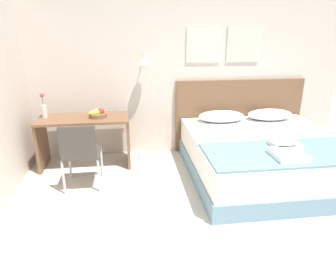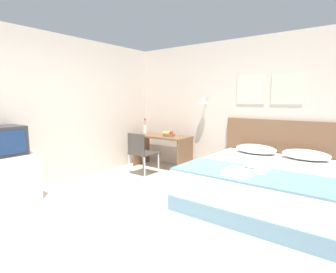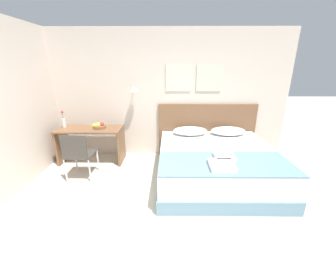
{
  "view_description": "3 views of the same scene",
  "coord_description": "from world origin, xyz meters",
  "px_view_note": "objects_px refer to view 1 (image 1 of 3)",
  "views": [
    {
      "loc": [
        -0.79,
        -1.91,
        1.9
      ],
      "look_at": [
        -0.35,
        1.43,
        0.7
      ],
      "focal_mm": 32.0,
      "sensor_mm": 36.0,
      "label": 1
    },
    {
      "loc": [
        2.08,
        -2.15,
        1.53
      ],
      "look_at": [
        -0.51,
        1.29,
        0.91
      ],
      "focal_mm": 28.0,
      "sensor_mm": 36.0,
      "label": 2
    },
    {
      "loc": [
        0.17,
        -1.68,
        1.94
      ],
      "look_at": [
        0.15,
        1.77,
        0.74
      ],
      "focal_mm": 22.0,
      "sensor_mm": 36.0,
      "label": 3
    }
  ],
  "objects_px": {
    "pillow_left": "(221,116)",
    "fruit_bowl": "(98,114)",
    "pillow_right": "(270,114)",
    "headboard": "(239,115)",
    "flower_vase": "(44,109)",
    "desk": "(85,132)",
    "bed": "(264,156)",
    "folded_towel_near_foot": "(285,145)",
    "folded_towel_mid_bed": "(288,154)",
    "desk_chair": "(80,151)",
    "throw_blanket": "(289,153)"
  },
  "relations": [
    {
      "from": "folded_towel_near_foot",
      "to": "desk_chair",
      "type": "xyz_separation_m",
      "value": [
        -2.42,
        0.4,
        -0.12
      ]
    },
    {
      "from": "pillow_right",
      "to": "desk_chair",
      "type": "height_order",
      "value": "desk_chair"
    },
    {
      "from": "pillow_left",
      "to": "folded_towel_near_foot",
      "type": "distance_m",
      "value": 1.28
    },
    {
      "from": "pillow_left",
      "to": "folded_towel_near_foot",
      "type": "relative_size",
      "value": 2.34
    },
    {
      "from": "desk",
      "to": "desk_chair",
      "type": "height_order",
      "value": "desk_chair"
    },
    {
      "from": "folded_towel_near_foot",
      "to": "flower_vase",
      "type": "relative_size",
      "value": 0.87
    },
    {
      "from": "pillow_right",
      "to": "fruit_bowl",
      "type": "height_order",
      "value": "fruit_bowl"
    },
    {
      "from": "fruit_bowl",
      "to": "flower_vase",
      "type": "relative_size",
      "value": 0.75
    },
    {
      "from": "headboard",
      "to": "desk_chair",
      "type": "height_order",
      "value": "headboard"
    },
    {
      "from": "flower_vase",
      "to": "throw_blanket",
      "type": "bearing_deg",
      "value": -24.08
    },
    {
      "from": "bed",
      "to": "folded_towel_mid_bed",
      "type": "relative_size",
      "value": 5.81
    },
    {
      "from": "bed",
      "to": "fruit_bowl",
      "type": "xyz_separation_m",
      "value": [
        -2.24,
        0.68,
        0.49
      ]
    },
    {
      "from": "pillow_right",
      "to": "folded_towel_mid_bed",
      "type": "distance_m",
      "value": 1.57
    },
    {
      "from": "folded_towel_near_foot",
      "to": "folded_towel_mid_bed",
      "type": "relative_size",
      "value": 0.86
    },
    {
      "from": "bed",
      "to": "headboard",
      "type": "height_order",
      "value": "headboard"
    },
    {
      "from": "desk",
      "to": "flower_vase",
      "type": "xyz_separation_m",
      "value": [
        -0.54,
        0.05,
        0.34
      ]
    },
    {
      "from": "pillow_right",
      "to": "throw_blanket",
      "type": "bearing_deg",
      "value": -106.26
    },
    {
      "from": "bed",
      "to": "throw_blanket",
      "type": "bearing_deg",
      "value": -90.0
    },
    {
      "from": "pillow_left",
      "to": "flower_vase",
      "type": "height_order",
      "value": "flower_vase"
    },
    {
      "from": "pillow_left",
      "to": "desk",
      "type": "height_order",
      "value": "pillow_left"
    },
    {
      "from": "pillow_right",
      "to": "fruit_bowl",
      "type": "relative_size",
      "value": 2.71
    },
    {
      "from": "pillow_right",
      "to": "desk",
      "type": "height_order",
      "value": "pillow_right"
    },
    {
      "from": "fruit_bowl",
      "to": "headboard",
      "type": "bearing_deg",
      "value": 9.36
    },
    {
      "from": "folded_towel_mid_bed",
      "to": "desk_chair",
      "type": "distance_m",
      "value": 2.42
    },
    {
      "from": "bed",
      "to": "flower_vase",
      "type": "bearing_deg",
      "value": 166.02
    },
    {
      "from": "folded_towel_near_foot",
      "to": "bed",
      "type": "bearing_deg",
      "value": 92.11
    },
    {
      "from": "pillow_right",
      "to": "folded_towel_near_foot",
      "type": "xyz_separation_m",
      "value": [
        -0.38,
        -1.21,
        -0.03
      ]
    },
    {
      "from": "pillow_right",
      "to": "flower_vase",
      "type": "bearing_deg",
      "value": -179.72
    },
    {
      "from": "throw_blanket",
      "to": "desk_chair",
      "type": "distance_m",
      "value": 2.47
    },
    {
      "from": "bed",
      "to": "folded_towel_near_foot",
      "type": "xyz_separation_m",
      "value": [
        0.02,
        -0.45,
        0.34
      ]
    },
    {
      "from": "pillow_right",
      "to": "flower_vase",
      "type": "xyz_separation_m",
      "value": [
        -3.38,
        -0.02,
        0.2
      ]
    },
    {
      "from": "headboard",
      "to": "desk",
      "type": "distance_m",
      "value": 2.47
    },
    {
      "from": "pillow_left",
      "to": "throw_blanket",
      "type": "height_order",
      "value": "pillow_left"
    },
    {
      "from": "desk",
      "to": "fruit_bowl",
      "type": "relative_size",
      "value": 4.88
    },
    {
      "from": "pillow_right",
      "to": "headboard",
      "type": "bearing_deg",
      "value": 143.78
    },
    {
      "from": "bed",
      "to": "desk_chair",
      "type": "bearing_deg",
      "value": -178.85
    },
    {
      "from": "throw_blanket",
      "to": "folded_towel_near_foot",
      "type": "bearing_deg",
      "value": 83.4
    },
    {
      "from": "throw_blanket",
      "to": "desk",
      "type": "bearing_deg",
      "value": 152.38
    },
    {
      "from": "bed",
      "to": "fruit_bowl",
      "type": "relative_size",
      "value": 7.79
    },
    {
      "from": "headboard",
      "to": "fruit_bowl",
      "type": "xyz_separation_m",
      "value": [
        -2.24,
        -0.37,
        0.2
      ]
    },
    {
      "from": "throw_blanket",
      "to": "desk",
      "type": "relative_size",
      "value": 1.51
    },
    {
      "from": "folded_towel_near_foot",
      "to": "fruit_bowl",
      "type": "height_order",
      "value": "fruit_bowl"
    },
    {
      "from": "pillow_right",
      "to": "folded_towel_near_foot",
      "type": "height_order",
      "value": "pillow_right"
    },
    {
      "from": "flower_vase",
      "to": "pillow_right",
      "type": "bearing_deg",
      "value": 0.28
    },
    {
      "from": "desk",
      "to": "pillow_right",
      "type": "bearing_deg",
      "value": 1.43
    },
    {
      "from": "pillow_left",
      "to": "fruit_bowl",
      "type": "height_order",
      "value": "fruit_bowl"
    },
    {
      "from": "throw_blanket",
      "to": "fruit_bowl",
      "type": "distance_m",
      "value": 2.58
    },
    {
      "from": "bed",
      "to": "desk_chair",
      "type": "distance_m",
      "value": 2.42
    },
    {
      "from": "pillow_left",
      "to": "pillow_right",
      "type": "xyz_separation_m",
      "value": [
        0.79,
        0.0,
        0.0
      ]
    },
    {
      "from": "throw_blanket",
      "to": "desk",
      "type": "distance_m",
      "value": 2.76
    }
  ]
}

